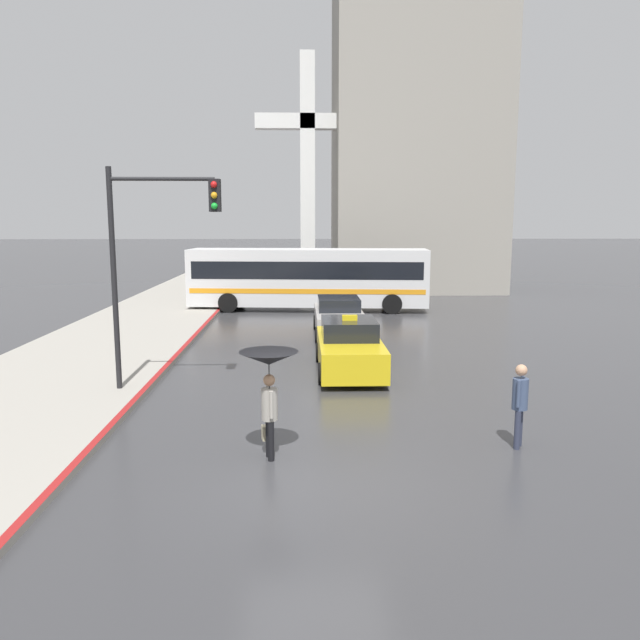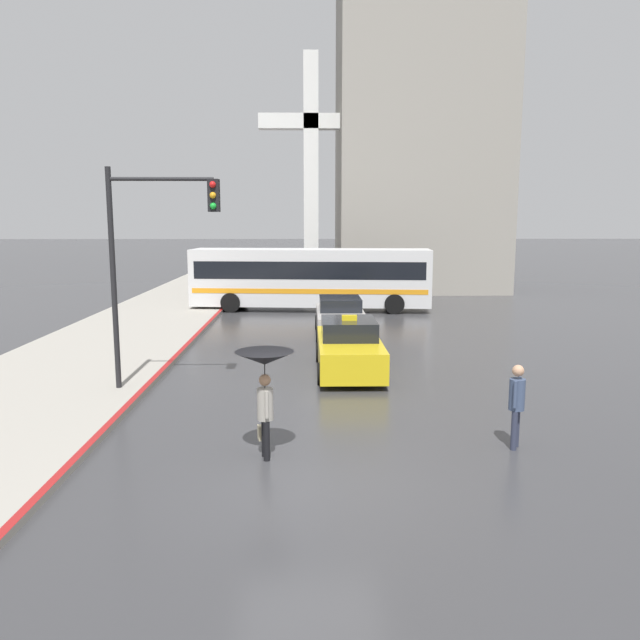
{
  "view_description": "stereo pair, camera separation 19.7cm",
  "coord_description": "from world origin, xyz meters",
  "px_view_note": "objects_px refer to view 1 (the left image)",
  "views": [
    {
      "loc": [
        -0.21,
        -9.93,
        4.4
      ],
      "look_at": [
        0.36,
        9.03,
        1.4
      ],
      "focal_mm": 35.0,
      "sensor_mm": 36.0,
      "label": 1
    },
    {
      "loc": [
        -0.01,
        -9.94,
        4.4
      ],
      "look_at": [
        0.36,
        9.03,
        1.4
      ],
      "focal_mm": 35.0,
      "sensor_mm": 36.0,
      "label": 2
    }
  ],
  "objects_px": {
    "traffic_light": "(155,240)",
    "monument_cross": "(308,159)",
    "pedestrian_with_umbrella": "(269,371)",
    "pedestrian_man": "(520,399)",
    "city_bus": "(308,276)",
    "taxi": "(349,348)",
    "sedan_red": "(339,318)"
  },
  "relations": [
    {
      "from": "traffic_light",
      "to": "monument_cross",
      "type": "height_order",
      "value": "monument_cross"
    },
    {
      "from": "pedestrian_with_umbrella",
      "to": "traffic_light",
      "type": "relative_size",
      "value": 0.36
    },
    {
      "from": "pedestrian_man",
      "to": "monument_cross",
      "type": "distance_m",
      "value": 28.92
    },
    {
      "from": "city_bus",
      "to": "traffic_light",
      "type": "bearing_deg",
      "value": -9.66
    },
    {
      "from": "taxi",
      "to": "sedan_red",
      "type": "bearing_deg",
      "value": -90.39
    },
    {
      "from": "sedan_red",
      "to": "monument_cross",
      "type": "distance_m",
      "value": 17.2
    },
    {
      "from": "city_bus",
      "to": "monument_cross",
      "type": "xyz_separation_m",
      "value": [
        0.07,
        8.2,
        6.51
      ]
    },
    {
      "from": "pedestrian_man",
      "to": "city_bus",
      "type": "bearing_deg",
      "value": -139.23
    },
    {
      "from": "city_bus",
      "to": "pedestrian_man",
      "type": "height_order",
      "value": "city_bus"
    },
    {
      "from": "traffic_light",
      "to": "pedestrian_with_umbrella",
      "type": "bearing_deg",
      "value": -56.58
    },
    {
      "from": "pedestrian_with_umbrella",
      "to": "pedestrian_man",
      "type": "xyz_separation_m",
      "value": [
        4.85,
        0.44,
        -0.7
      ]
    },
    {
      "from": "taxi",
      "to": "pedestrian_man",
      "type": "xyz_separation_m",
      "value": [
        2.84,
        -6.38,
        0.27
      ]
    },
    {
      "from": "pedestrian_man",
      "to": "traffic_light",
      "type": "relative_size",
      "value": 0.29
    },
    {
      "from": "taxi",
      "to": "city_bus",
      "type": "height_order",
      "value": "city_bus"
    },
    {
      "from": "traffic_light",
      "to": "sedan_red",
      "type": "bearing_deg",
      "value": 57.78
    },
    {
      "from": "sedan_red",
      "to": "city_bus",
      "type": "distance_m",
      "value": 7.39
    },
    {
      "from": "taxi",
      "to": "pedestrian_man",
      "type": "relative_size",
      "value": 2.7
    },
    {
      "from": "city_bus",
      "to": "pedestrian_man",
      "type": "xyz_separation_m",
      "value": [
        3.91,
        -19.53,
        -0.71
      ]
    },
    {
      "from": "taxi",
      "to": "city_bus",
      "type": "bearing_deg",
      "value": -85.38
    },
    {
      "from": "traffic_light",
      "to": "monument_cross",
      "type": "relative_size",
      "value": 0.4
    },
    {
      "from": "sedan_red",
      "to": "traffic_light",
      "type": "bearing_deg",
      "value": 57.78
    },
    {
      "from": "taxi",
      "to": "pedestrian_with_umbrella",
      "type": "bearing_deg",
      "value": 73.58
    },
    {
      "from": "sedan_red",
      "to": "pedestrian_with_umbrella",
      "type": "height_order",
      "value": "pedestrian_with_umbrella"
    },
    {
      "from": "city_bus",
      "to": "pedestrian_man",
      "type": "bearing_deg",
      "value": 16.28
    },
    {
      "from": "sedan_red",
      "to": "monument_cross",
      "type": "bearing_deg",
      "value": -86.17
    },
    {
      "from": "taxi",
      "to": "traffic_light",
      "type": "height_order",
      "value": "traffic_light"
    },
    {
      "from": "taxi",
      "to": "pedestrian_with_umbrella",
      "type": "xyz_separation_m",
      "value": [
        -2.01,
        -6.82,
        0.97
      ]
    },
    {
      "from": "pedestrian_with_umbrella",
      "to": "traffic_light",
      "type": "xyz_separation_m",
      "value": [
        -3.06,
        4.63,
        2.26
      ]
    },
    {
      "from": "city_bus",
      "to": "monument_cross",
      "type": "relative_size",
      "value": 0.83
    },
    {
      "from": "pedestrian_with_umbrella",
      "to": "monument_cross",
      "type": "xyz_separation_m",
      "value": [
        1.02,
        28.18,
        6.52
      ]
    },
    {
      "from": "city_bus",
      "to": "monument_cross",
      "type": "distance_m",
      "value": 10.47
    },
    {
      "from": "pedestrian_man",
      "to": "traffic_light",
      "type": "xyz_separation_m",
      "value": [
        -7.91,
        4.19,
        2.95
      ]
    }
  ]
}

